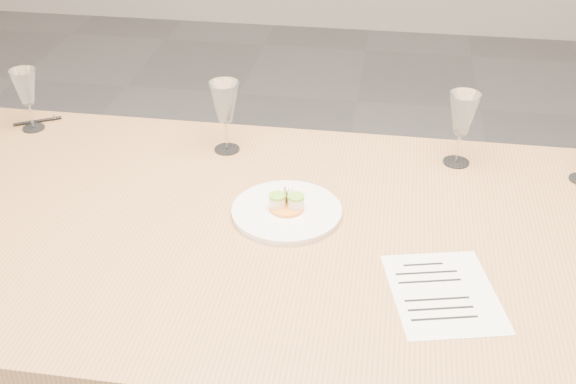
% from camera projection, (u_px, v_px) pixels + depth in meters
% --- Properties ---
extents(dining_table, '(2.40, 1.00, 0.75)m').
position_uv_depth(dining_table, '(297.00, 254.00, 1.67)').
color(dining_table, tan).
rests_on(dining_table, ground).
extents(dinner_plate, '(0.26, 0.26, 0.07)m').
position_uv_depth(dinner_plate, '(287.00, 210.00, 1.68)').
color(dinner_plate, white).
rests_on(dinner_plate, dining_table).
extents(recipe_sheet, '(0.26, 0.30, 0.00)m').
position_uv_depth(recipe_sheet, '(443.00, 293.00, 1.45)').
color(recipe_sheet, white).
rests_on(recipe_sheet, dining_table).
extents(ballpoint_pen, '(0.12, 0.08, 0.01)m').
position_uv_depth(ballpoint_pen, '(38.00, 121.00, 2.09)').
color(ballpoint_pen, black).
rests_on(ballpoint_pen, dining_table).
extents(wine_glass_0, '(0.07, 0.07, 0.18)m').
position_uv_depth(wine_glass_0, '(25.00, 88.00, 2.00)').
color(wine_glass_0, white).
rests_on(wine_glass_0, dining_table).
extents(wine_glass_1, '(0.08, 0.08, 0.20)m').
position_uv_depth(wine_glass_1, '(225.00, 104.00, 1.88)').
color(wine_glass_1, white).
rests_on(wine_glass_1, dining_table).
extents(wine_glass_2, '(0.08, 0.08, 0.20)m').
position_uv_depth(wine_glass_2, '(463.00, 115.00, 1.82)').
color(wine_glass_2, white).
rests_on(wine_glass_2, dining_table).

